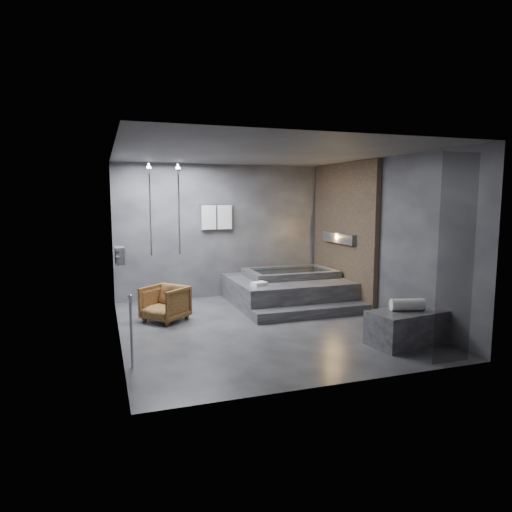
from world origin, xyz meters
name	(u,v)px	position (x,y,z in m)	size (l,w,h in m)	color
room	(279,220)	(0.40, 0.24, 1.73)	(5.00, 5.04, 2.82)	#28282B
tub_deck	(287,290)	(1.05, 1.45, 0.25)	(2.20, 2.00, 0.50)	#2D2D2F
tub_step	(313,312)	(1.05, 0.27, 0.09)	(2.20, 0.36, 0.18)	#2D2D2F
concrete_bench	(406,327)	(1.67, -1.54, 0.25)	(1.09, 0.60, 0.49)	#2E2E31
driftwood_chair	(165,303)	(-1.46, 0.87, 0.30)	(0.65, 0.67, 0.61)	#412610
rolled_towel	(407,305)	(1.69, -1.52, 0.58)	(0.17, 0.17, 0.48)	white
deck_towel	(259,284)	(0.26, 0.89, 0.53)	(0.26, 0.19, 0.07)	white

